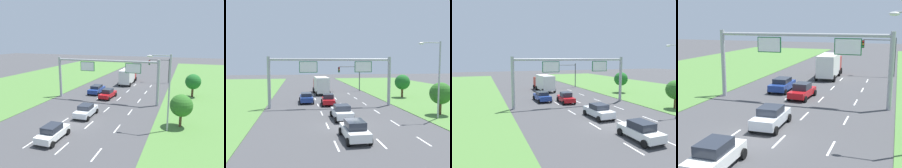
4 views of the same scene
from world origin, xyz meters
The scene contains 11 objects.
ground_plane centered at (0.00, 0.00, 0.00)m, with size 200.00×200.00×0.00m, color #424244.
lane_dashes_inner_left centered at (-1.75, 3.00, 0.00)m, with size 0.14×44.40×0.01m.
lane_dashes_inner_right centered at (1.75, 3.00, 0.00)m, with size 0.14×44.40×0.01m.
lane_dashes_slip centered at (5.25, 3.00, 0.00)m, with size 0.14×44.40×0.01m.
car_near_red centered at (-0.24, 11.94, 0.79)m, with size 2.20×4.26×1.61m.
car_lead_silver centered at (-0.08, -4.74, 0.80)m, with size 2.05×4.15×1.60m.
car_mid_lane centered at (0.14, 2.55, 0.80)m, with size 2.18×4.27×1.60m.
car_far_ahead centered at (-3.36, 14.40, 0.79)m, with size 2.19×4.46×1.53m.
box_truck centered at (-0.14, 25.00, 1.79)m, with size 2.89×8.29×3.34m.
sign_gantry centered at (0.13, 10.24, 4.86)m, with size 17.24×0.44×7.00m.
traffic_light_mast centered at (6.61, 28.45, 3.87)m, with size 4.76×0.49×5.60m.
Camera 4 is at (8.79, -18.23, 7.80)m, focal length 50.00 mm.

